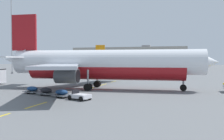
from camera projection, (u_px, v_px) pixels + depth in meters
The scene contains 8 objects.
ground at pixel (223, 83), 50.61m from camera, with size 400.00×400.00×0.00m, color slate.
apron_paint_markings at pixel (115, 81), 54.99m from camera, with size 8.00×96.97×0.01m.
airliner_foreground at pixel (101, 64), 39.61m from camera, with size 34.81×34.55×12.20m.
airliner_far_center at pixel (129, 63), 103.51m from camera, with size 30.87×30.35×10.84m.
fuel_service_truck at pixel (66, 72), 63.67m from camera, with size 7.34×5.26×3.14m.
baggage_train at pixel (54, 92), 31.74m from camera, with size 11.33×5.64×1.14m.
apron_light_mast_near at pixel (12, 24), 83.47m from camera, with size 1.80×1.80×26.92m.
terminal_satellite at pixel (130, 57), 188.33m from camera, with size 82.81×22.11×15.40m.
Camera 1 is at (32.42, -14.67, 4.62)m, focal length 40.33 mm.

